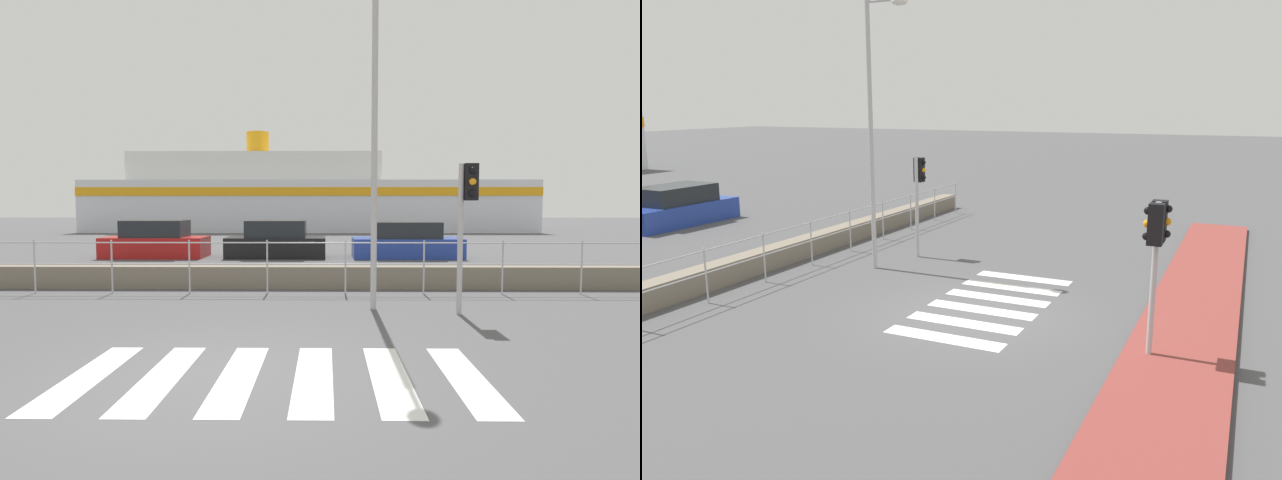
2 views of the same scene
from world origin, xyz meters
TOP-DOWN VIEW (x-y plane):
  - ground_plane at (0.00, 0.00)m, footprint 160.00×160.00m
  - sidewalk_brick at (0.00, -4.10)m, footprint 24.00×1.80m
  - crosswalk at (0.76, 0.00)m, footprint 4.95×2.40m
  - seawall at (0.00, 6.51)m, footprint 24.08×0.55m
  - harbor_fence at (-0.00, 5.63)m, footprint 21.71×0.04m
  - traffic_light_near at (-0.91, -3.63)m, footprint 0.58×0.41m
  - traffic_light_far at (3.97, 3.50)m, footprint 0.34×0.32m
  - streetlamp at (2.29, 3.75)m, footprint 0.32×1.19m
  - parked_car_blue at (4.53, 13.84)m, footprint 4.22×1.90m

SIDE VIEW (x-z plane):
  - ground_plane at x=0.00m, z-range 0.00..0.00m
  - crosswalk at x=0.76m, z-range 0.00..0.01m
  - sidewalk_brick at x=0.00m, z-range 0.00..0.12m
  - seawall at x=0.00m, z-range 0.00..0.55m
  - parked_car_blue at x=4.53m, z-range -0.10..1.30m
  - harbor_fence at x=0.00m, z-range 0.19..1.44m
  - traffic_light_far at x=3.97m, z-range 0.66..3.48m
  - traffic_light_near at x=-0.91m, z-range 0.79..3.53m
  - streetlamp at x=2.29m, z-range 0.76..7.64m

